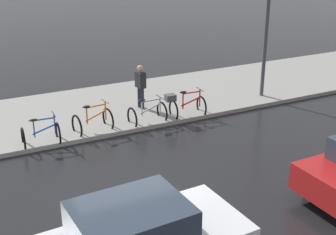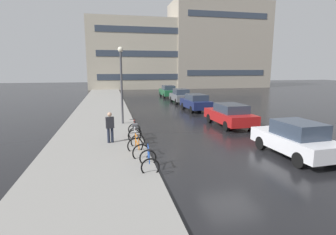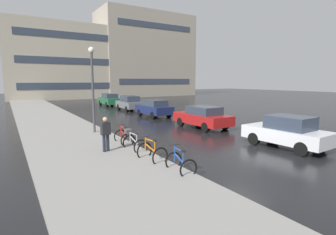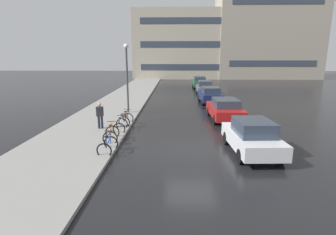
{
  "view_description": "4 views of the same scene",
  "coord_description": "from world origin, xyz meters",
  "px_view_note": "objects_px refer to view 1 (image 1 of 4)",
  "views": [
    {
      "loc": [
        9.19,
        -3.31,
        6.01
      ],
      "look_at": [
        -1.9,
        2.31,
        1.06
      ],
      "focal_mm": 50.0,
      "sensor_mm": 36.0,
      "label": 1
    },
    {
      "loc": [
        -5.22,
        -10.33,
        3.85
      ],
      "look_at": [
        -2.15,
        3.48,
        1.21
      ],
      "focal_mm": 28.0,
      "sensor_mm": 36.0,
      "label": 2
    },
    {
      "loc": [
        -8.99,
        -8.3,
        3.32
      ],
      "look_at": [
        -0.45,
        5.4,
        1.02
      ],
      "focal_mm": 28.0,
      "sensor_mm": 36.0,
      "label": 3
    },
    {
      "loc": [
        -0.82,
        -12.18,
        4.37
      ],
      "look_at": [
        -1.21,
        2.75,
        0.87
      ],
      "focal_mm": 28.0,
      "sensor_mm": 36.0,
      "label": 4
    }
  ],
  "objects_px": {
    "pedestrian": "(141,86)",
    "streetlamp": "(268,11)",
    "bicycle_second": "(93,122)",
    "bicycle_farthest": "(184,105)",
    "bicycle_nearest": "(41,135)",
    "bicycle_third": "(147,114)"
  },
  "relations": [
    {
      "from": "streetlamp",
      "to": "bicycle_nearest",
      "type": "bearing_deg",
      "value": -86.3
    },
    {
      "from": "bicycle_second",
      "to": "pedestrian",
      "type": "height_order",
      "value": "pedestrian"
    },
    {
      "from": "bicycle_nearest",
      "to": "streetlamp",
      "type": "xyz_separation_m",
      "value": [
        -0.55,
        8.56,
        2.95
      ]
    },
    {
      "from": "streetlamp",
      "to": "bicycle_third",
      "type": "bearing_deg",
      "value": -85.26
    },
    {
      "from": "bicycle_second",
      "to": "bicycle_farthest",
      "type": "distance_m",
      "value": 3.2
    },
    {
      "from": "bicycle_nearest",
      "to": "bicycle_farthest",
      "type": "relative_size",
      "value": 0.79
    },
    {
      "from": "bicycle_farthest",
      "to": "bicycle_second",
      "type": "bearing_deg",
      "value": -92.89
    },
    {
      "from": "bicycle_nearest",
      "to": "bicycle_farthest",
      "type": "xyz_separation_m",
      "value": [
        -0.08,
        4.89,
        0.12
      ]
    },
    {
      "from": "bicycle_third",
      "to": "bicycle_farthest",
      "type": "xyz_separation_m",
      "value": [
        0.06,
        1.34,
        0.11
      ]
    },
    {
      "from": "bicycle_second",
      "to": "pedestrian",
      "type": "distance_m",
      "value": 2.53
    },
    {
      "from": "bicycle_third",
      "to": "bicycle_second",
      "type": "bearing_deg",
      "value": -93.09
    },
    {
      "from": "bicycle_nearest",
      "to": "bicycle_second",
      "type": "relative_size",
      "value": 0.91
    },
    {
      "from": "bicycle_farthest",
      "to": "pedestrian",
      "type": "relative_size",
      "value": 0.83
    },
    {
      "from": "pedestrian",
      "to": "streetlamp",
      "type": "distance_m",
      "value": 5.33
    },
    {
      "from": "bicycle_nearest",
      "to": "bicycle_third",
      "type": "distance_m",
      "value": 3.55
    },
    {
      "from": "bicycle_farthest",
      "to": "streetlamp",
      "type": "relative_size",
      "value": 0.27
    },
    {
      "from": "bicycle_nearest",
      "to": "pedestrian",
      "type": "bearing_deg",
      "value": 110.0
    },
    {
      "from": "bicycle_farthest",
      "to": "pedestrian",
      "type": "bearing_deg",
      "value": -142.47
    },
    {
      "from": "bicycle_third",
      "to": "pedestrian",
      "type": "relative_size",
      "value": 0.71
    },
    {
      "from": "bicycle_second",
      "to": "bicycle_farthest",
      "type": "height_order",
      "value": "bicycle_second"
    },
    {
      "from": "bicycle_third",
      "to": "streetlamp",
      "type": "height_order",
      "value": "streetlamp"
    },
    {
      "from": "pedestrian",
      "to": "streetlamp",
      "type": "height_order",
      "value": "streetlamp"
    }
  ]
}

